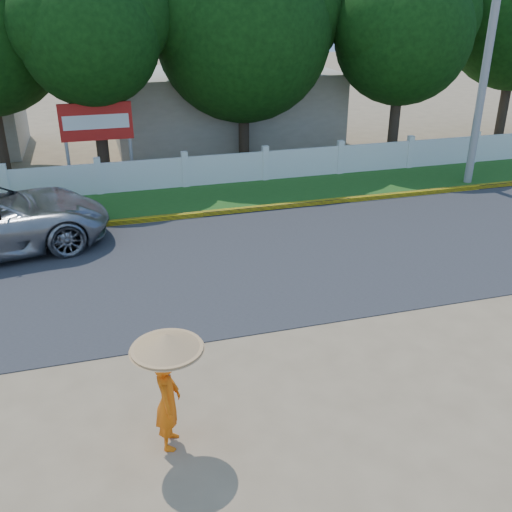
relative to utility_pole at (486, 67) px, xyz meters
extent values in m
plane|color=#9E8460|center=(-10.12, -8.83, -4.10)|extent=(120.00, 120.00, 0.00)
cube|color=#38383A|center=(-10.12, -4.33, -4.09)|extent=(60.00, 7.00, 0.02)
cube|color=#2D601E|center=(-10.12, 0.92, -4.09)|extent=(60.00, 3.50, 0.03)
cube|color=yellow|center=(-10.12, -0.78, -4.02)|extent=(40.00, 0.18, 0.16)
cube|color=silver|center=(-10.12, 2.37, -3.55)|extent=(40.00, 0.10, 1.10)
cube|color=#B7AD99|center=(-7.12, 9.17, -2.50)|extent=(10.00, 6.00, 3.20)
cylinder|color=gray|center=(0.00, 0.00, 0.00)|extent=(0.28, 0.28, 8.20)
imported|color=orange|center=(-12.53, -10.44, -3.31)|extent=(0.51, 0.66, 1.59)
cylinder|color=gray|center=(-12.48, -10.44, -2.69)|extent=(0.02, 0.02, 1.03)
cone|color=tan|center=(-12.48, -10.44, -2.25)|extent=(1.09, 1.09, 0.26)
cylinder|color=gray|center=(-14.08, 3.47, -3.10)|extent=(0.12, 0.12, 2.00)
cylinder|color=gray|center=(-11.88, 3.47, -3.10)|extent=(0.12, 0.12, 2.00)
cube|color=red|center=(-12.98, 3.47, -1.80)|extent=(2.50, 0.12, 1.30)
cube|color=silver|center=(-12.98, 3.41, -1.80)|extent=(2.25, 0.02, 0.49)
cylinder|color=#473828|center=(-0.76, 4.45, -2.41)|extent=(0.44, 0.44, 3.37)
sphere|color=#12400E|center=(-0.76, 4.45, 0.79)|extent=(5.53, 5.53, 5.53)
cylinder|color=#473828|center=(-12.85, 4.30, -2.23)|extent=(0.44, 0.44, 3.74)
sphere|color=#12400E|center=(-12.85, 4.30, 0.97)|extent=(4.87, 4.87, 4.87)
cylinder|color=#473828|center=(-7.06, 5.66, -2.54)|extent=(0.44, 0.44, 3.11)
sphere|color=#12400E|center=(-7.06, 5.66, 0.92)|extent=(6.95, 6.95, 6.95)
cylinder|color=#473828|center=(5.47, 5.49, -2.24)|extent=(0.44, 0.44, 3.72)
camera|label=1|loc=(-13.15, -17.37, 2.23)|focal=40.00mm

